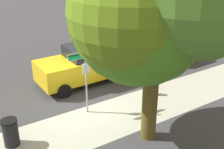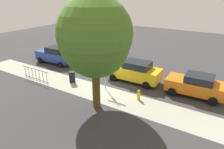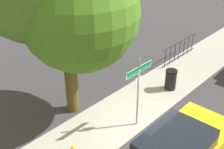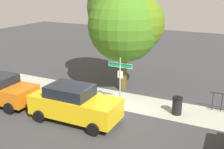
% 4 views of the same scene
% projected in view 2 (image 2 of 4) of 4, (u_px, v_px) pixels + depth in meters
% --- Properties ---
extents(ground_plane, '(60.00, 60.00, 0.00)m').
position_uv_depth(ground_plane, '(110.00, 87.00, 17.07)').
color(ground_plane, '#38383A').
extents(sidewalk_strip, '(24.00, 2.60, 0.00)m').
position_uv_depth(sidewalk_strip, '(81.00, 87.00, 17.03)').
color(sidewalk_strip, '#A7A997').
rests_on(sidewalk_strip, ground_plane).
extents(street_sign, '(1.43, 0.07, 2.91)m').
position_uv_depth(street_sign, '(105.00, 66.00, 16.09)').
color(street_sign, '#9EA0A5').
rests_on(street_sign, ground_plane).
extents(shade_tree, '(5.47, 5.66, 7.42)m').
position_uv_depth(shade_tree, '(93.00, 40.00, 12.43)').
color(shade_tree, '#4C431A').
rests_on(shade_tree, ground_plane).
extents(car_orange, '(4.25, 2.20, 1.72)m').
position_uv_depth(car_orange, '(196.00, 85.00, 15.44)').
color(car_orange, orange).
rests_on(car_orange, ground_plane).
extents(car_yellow, '(4.66, 2.15, 1.88)m').
position_uv_depth(car_yellow, '(134.00, 71.00, 17.87)').
color(car_yellow, gold).
rests_on(car_yellow, ground_plane).
extents(car_blue, '(4.49, 2.11, 1.84)m').
position_uv_depth(car_blue, '(55.00, 55.00, 22.41)').
color(car_blue, navy).
rests_on(car_blue, ground_plane).
extents(iron_fence, '(3.30, 0.04, 1.07)m').
position_uv_depth(iron_fence, '(36.00, 74.00, 18.21)').
color(iron_fence, black).
rests_on(iron_fence, ground_plane).
extents(fire_hydrant, '(0.42, 0.22, 0.78)m').
position_uv_depth(fire_hydrant, '(139.00, 95.00, 15.02)').
color(fire_hydrant, yellow).
rests_on(fire_hydrant, ground_plane).
extents(trash_bin, '(0.55, 0.55, 0.98)m').
position_uv_depth(trash_bin, '(72.00, 77.00, 17.83)').
color(trash_bin, black).
rests_on(trash_bin, ground_plane).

